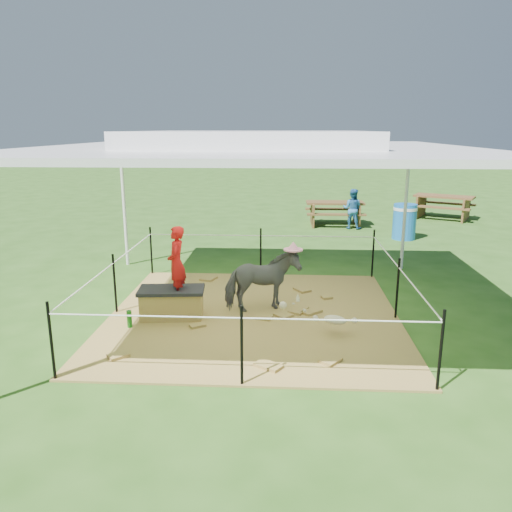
# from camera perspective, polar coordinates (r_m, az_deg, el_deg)

# --- Properties ---
(ground) EXTENTS (90.00, 90.00, 0.00)m
(ground) POSITION_cam_1_polar(r_m,az_deg,el_deg) (8.10, -0.25, -6.89)
(ground) COLOR #2D5919
(ground) RESTS_ON ground
(hay_patch) EXTENTS (4.60, 4.60, 0.03)m
(hay_patch) POSITION_cam_1_polar(r_m,az_deg,el_deg) (8.09, -0.25, -6.80)
(hay_patch) COLOR brown
(hay_patch) RESTS_ON ground
(canopy_tent) EXTENTS (6.30, 6.30, 2.90)m
(canopy_tent) POSITION_cam_1_polar(r_m,az_deg,el_deg) (7.55, -0.27, 12.51)
(canopy_tent) COLOR silver
(canopy_tent) RESTS_ON ground
(rope_fence) EXTENTS (4.54, 4.54, 1.00)m
(rope_fence) POSITION_cam_1_polar(r_m,az_deg,el_deg) (7.89, -0.25, -2.53)
(rope_fence) COLOR black
(rope_fence) RESTS_ON ground
(straw_bale) EXTENTS (0.99, 0.57, 0.42)m
(straw_bale) POSITION_cam_1_polar(r_m,az_deg,el_deg) (8.02, -9.58, -5.48)
(straw_bale) COLOR #AE8A3F
(straw_bale) RESTS_ON hay_patch
(dark_cloth) EXTENTS (1.06, 0.62, 0.05)m
(dark_cloth) POSITION_cam_1_polar(r_m,az_deg,el_deg) (7.94, -9.65, -3.86)
(dark_cloth) COLOR black
(dark_cloth) RESTS_ON straw_bale
(woman) EXTENTS (0.31, 0.44, 1.14)m
(woman) POSITION_cam_1_polar(r_m,az_deg,el_deg) (7.77, -9.10, -0.06)
(woman) COLOR red
(woman) RESTS_ON straw_bale
(green_bottle) EXTENTS (0.08, 0.08, 0.26)m
(green_bottle) POSITION_cam_1_polar(r_m,az_deg,el_deg) (7.78, -14.27, -6.98)
(green_bottle) COLOR #186E18
(green_bottle) RESTS_ON hay_patch
(pony) EXTENTS (1.30, 0.94, 1.00)m
(pony) POSITION_cam_1_polar(r_m,az_deg,el_deg) (8.10, 0.70, -2.89)
(pony) COLOR #48494D
(pony) RESTS_ON hay_patch
(pink_hat) EXTENTS (0.31, 0.31, 0.15)m
(pink_hat) POSITION_cam_1_polar(r_m,az_deg,el_deg) (7.95, 0.71, 1.06)
(pink_hat) COLOR pink
(pink_hat) RESTS_ON pony
(foal) EXTENTS (1.03, 0.80, 0.50)m
(foal) POSITION_cam_1_polar(r_m,az_deg,el_deg) (7.34, 9.02, -7.02)
(foal) COLOR #C9B693
(foal) RESTS_ON hay_patch
(trash_barrel) EXTENTS (0.69, 0.69, 0.96)m
(trash_barrel) POSITION_cam_1_polar(r_m,az_deg,el_deg) (14.17, 16.60, 3.78)
(trash_barrel) COLOR blue
(trash_barrel) RESTS_ON ground
(picnic_table_near) EXTENTS (1.78, 1.29, 0.74)m
(picnic_table_near) POSITION_cam_1_polar(r_m,az_deg,el_deg) (15.81, 8.97, 4.83)
(picnic_table_near) COLOR brown
(picnic_table_near) RESTS_ON ground
(picnic_table_far) EXTENTS (2.28, 2.06, 0.78)m
(picnic_table_far) POSITION_cam_1_polar(r_m,az_deg,el_deg) (17.91, 20.60, 5.26)
(picnic_table_far) COLOR brown
(picnic_table_far) RESTS_ON ground
(distant_person) EXTENTS (0.70, 0.63, 1.20)m
(distant_person) POSITION_cam_1_polar(r_m,az_deg,el_deg) (15.29, 10.95, 5.31)
(distant_person) COLOR #2D6DAB
(distant_person) RESTS_ON ground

